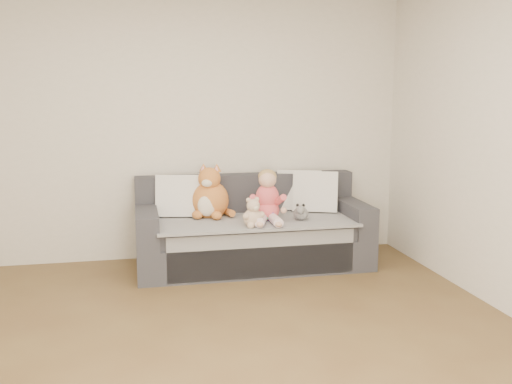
{
  "coord_description": "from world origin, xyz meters",
  "views": [
    {
      "loc": [
        -0.45,
        -3.2,
        1.64
      ],
      "look_at": [
        0.63,
        1.87,
        0.75
      ],
      "focal_mm": 40.0,
      "sensor_mm": 36.0,
      "label": 1
    }
  ],
  "objects_px": {
    "plush_cat": "(210,197)",
    "sippy_cup": "(271,215)",
    "teddy_bear": "(253,215)",
    "sofa": "(252,233)",
    "toddler": "(268,199)"
  },
  "relations": [
    {
      "from": "plush_cat",
      "to": "sippy_cup",
      "type": "xyz_separation_m",
      "value": [
        0.53,
        -0.3,
        -0.14
      ]
    },
    {
      "from": "sippy_cup",
      "to": "teddy_bear",
      "type": "bearing_deg",
      "value": -138.07
    },
    {
      "from": "sofa",
      "to": "toddler",
      "type": "distance_m",
      "value": 0.43
    },
    {
      "from": "toddler",
      "to": "sippy_cup",
      "type": "relative_size",
      "value": 4.31
    },
    {
      "from": "toddler",
      "to": "sippy_cup",
      "type": "xyz_separation_m",
      "value": [
        0.03,
        -0.03,
        -0.14
      ]
    },
    {
      "from": "toddler",
      "to": "plush_cat",
      "type": "relative_size",
      "value": 0.92
    },
    {
      "from": "toddler",
      "to": "plush_cat",
      "type": "distance_m",
      "value": 0.57
    },
    {
      "from": "teddy_bear",
      "to": "sippy_cup",
      "type": "xyz_separation_m",
      "value": [
        0.21,
        0.19,
        -0.05
      ]
    },
    {
      "from": "toddler",
      "to": "plush_cat",
      "type": "xyz_separation_m",
      "value": [
        -0.5,
        0.27,
        -0.01
      ]
    },
    {
      "from": "plush_cat",
      "to": "teddy_bear",
      "type": "relative_size",
      "value": 1.99
    },
    {
      "from": "sofa",
      "to": "toddler",
      "type": "xyz_separation_m",
      "value": [
        0.11,
        -0.18,
        0.37
      ]
    },
    {
      "from": "sofa",
      "to": "plush_cat",
      "type": "height_order",
      "value": "plush_cat"
    },
    {
      "from": "teddy_bear",
      "to": "sofa",
      "type": "bearing_deg",
      "value": 63.67
    },
    {
      "from": "sofa",
      "to": "sippy_cup",
      "type": "height_order",
      "value": "sofa"
    },
    {
      "from": "sofa",
      "to": "toddler",
      "type": "bearing_deg",
      "value": -58.71
    }
  ]
}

